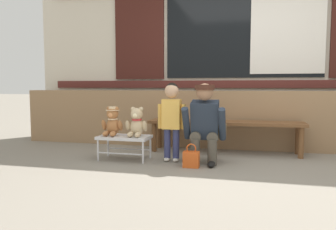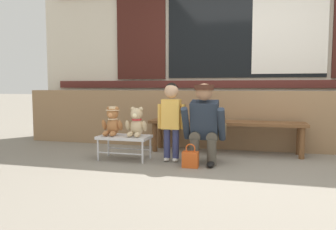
{
  "view_description": "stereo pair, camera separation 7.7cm",
  "coord_description": "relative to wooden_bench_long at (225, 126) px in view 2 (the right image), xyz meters",
  "views": [
    {
      "loc": [
        0.11,
        -3.5,
        0.92
      ],
      "look_at": [
        -0.88,
        0.58,
        0.55
      ],
      "focal_mm": 35.27,
      "sensor_mm": 36.0,
      "label": 1
    },
    {
      "loc": [
        0.18,
        -3.48,
        0.92
      ],
      "look_at": [
        -0.88,
        0.58,
        0.55
      ],
      "focal_mm": 35.27,
      "sensor_mm": 36.0,
      "label": 2
    }
  ],
  "objects": [
    {
      "name": "ground_plane",
      "position": [
        0.2,
        -1.06,
        -0.37
      ],
      "size": [
        60.0,
        60.0,
        0.0
      ],
      "primitive_type": "plane",
      "color": "gray"
    },
    {
      "name": "adult_crouching",
      "position": [
        -0.18,
        -0.68,
        0.11
      ],
      "size": [
        0.5,
        0.49,
        0.95
      ],
      "color": "#4C473D",
      "rests_on": "ground"
    },
    {
      "name": "child_standing",
      "position": [
        -0.59,
        -0.68,
        0.22
      ],
      "size": [
        0.35,
        0.18,
        0.96
      ],
      "color": "navy",
      "rests_on": "ground"
    },
    {
      "name": "teddy_bear_with_hat",
      "position": [
        -1.34,
        -0.73,
        0.1
      ],
      "size": [
        0.28,
        0.27,
        0.36
      ],
      "color": "#A86B3D",
      "rests_on": "small_display_bench"
    },
    {
      "name": "handbag_on_ground",
      "position": [
        -0.31,
        -0.93,
        -0.28
      ],
      "size": [
        0.18,
        0.11,
        0.27
      ],
      "color": "#DB561E",
      "rests_on": "ground"
    },
    {
      "name": "small_display_bench",
      "position": [
        -1.18,
        -0.73,
        -0.11
      ],
      "size": [
        0.64,
        0.36,
        0.3
      ],
      "color": "silver",
      "rests_on": "ground"
    },
    {
      "name": "wooden_bench_long",
      "position": [
        0.0,
        0.0,
        0.0
      ],
      "size": [
        2.1,
        0.4,
        0.44
      ],
      "color": "brown",
      "rests_on": "ground"
    },
    {
      "name": "brick_low_wall",
      "position": [
        0.2,
        0.37,
        0.05
      ],
      "size": [
        6.88,
        0.25,
        0.85
      ],
      "primitive_type": "cube",
      "color": "#997551",
      "rests_on": "ground"
    },
    {
      "name": "shop_facade",
      "position": [
        0.2,
        0.88,
        1.36
      ],
      "size": [
        7.02,
        0.26,
        3.45
      ],
      "color": "beige",
      "rests_on": "ground"
    },
    {
      "name": "teddy_bear_plain",
      "position": [
        -1.02,
        -0.73,
        0.09
      ],
      "size": [
        0.28,
        0.26,
        0.36
      ],
      "color": "#CCB289",
      "rests_on": "small_display_bench"
    }
  ]
}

